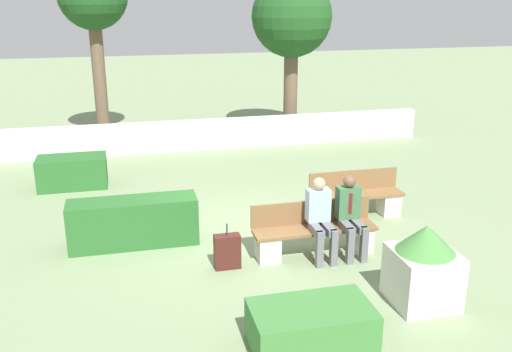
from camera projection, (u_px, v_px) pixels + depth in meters
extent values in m
plane|color=gray|center=(249.00, 232.00, 10.48)|extent=(60.00, 60.00, 0.00)
cube|color=beige|center=(202.00, 135.00, 15.74)|extent=(12.68, 0.30, 0.83)
cube|color=brown|center=(315.00, 230.00, 9.44)|extent=(2.08, 0.44, 0.05)
cube|color=brown|center=(311.00, 212.00, 9.59)|extent=(2.08, 0.04, 0.40)
cube|color=beige|center=(268.00, 248.00, 9.33)|extent=(0.36, 0.40, 0.43)
cube|color=beige|center=(360.00, 238.00, 9.69)|extent=(0.36, 0.40, 0.43)
cube|color=brown|center=(357.00, 195.00, 11.02)|extent=(1.82, 0.44, 0.05)
cube|color=brown|center=(353.00, 180.00, 11.18)|extent=(1.82, 0.05, 0.40)
cube|color=beige|center=(324.00, 210.00, 10.95)|extent=(0.36, 0.40, 0.43)
cube|color=beige|center=(389.00, 204.00, 11.25)|extent=(0.36, 0.40, 0.43)
cube|color=slate|center=(347.00, 227.00, 9.32)|extent=(0.14, 0.46, 0.13)
cube|color=slate|center=(358.00, 226.00, 9.36)|extent=(0.14, 0.46, 0.13)
cube|color=slate|center=(350.00, 246.00, 9.18)|extent=(0.11, 0.11, 0.61)
cube|color=slate|center=(364.00, 245.00, 9.23)|extent=(0.11, 0.11, 0.61)
cube|color=#3D6B42|center=(348.00, 202.00, 9.46)|extent=(0.38, 0.22, 0.54)
sphere|color=brown|center=(349.00, 181.00, 9.32)|extent=(0.21, 0.21, 0.21)
cube|color=maroon|center=(351.00, 204.00, 9.34)|extent=(0.06, 0.01, 0.35)
cube|color=slate|center=(316.00, 230.00, 9.20)|extent=(0.14, 0.46, 0.13)
cube|color=slate|center=(328.00, 229.00, 9.25)|extent=(0.14, 0.46, 0.13)
cube|color=slate|center=(320.00, 250.00, 9.06)|extent=(0.11, 0.11, 0.61)
cube|color=slate|center=(334.00, 248.00, 9.11)|extent=(0.11, 0.11, 0.61)
cube|color=#9EBCE0|center=(318.00, 205.00, 9.34)|extent=(0.38, 0.22, 0.54)
sphere|color=tan|center=(319.00, 184.00, 9.21)|extent=(0.20, 0.20, 0.20)
cube|color=#286028|center=(72.00, 172.00, 12.74)|extent=(1.50, 0.78, 0.70)
cube|color=#286028|center=(133.00, 222.00, 9.84)|extent=(2.20, 0.61, 0.83)
cube|color=#3D7A38|center=(311.00, 327.00, 7.02)|extent=(1.50, 0.86, 0.56)
cube|color=beige|center=(422.00, 277.00, 8.00)|extent=(0.86, 0.86, 0.80)
cone|color=#47843D|center=(426.00, 239.00, 7.82)|extent=(0.82, 0.82, 0.39)
cube|color=#471E19|center=(227.00, 252.00, 9.04)|extent=(0.42, 0.20, 0.56)
cylinder|color=#333338|center=(227.00, 229.00, 8.92)|extent=(0.02, 0.02, 0.20)
cylinder|color=brown|center=(100.00, 80.00, 16.23)|extent=(0.36, 0.36, 3.58)
cylinder|color=brown|center=(290.00, 88.00, 16.97)|extent=(0.41, 0.41, 2.86)
sphere|color=#1E4C1E|center=(292.00, 16.00, 16.32)|extent=(2.32, 2.32, 2.32)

